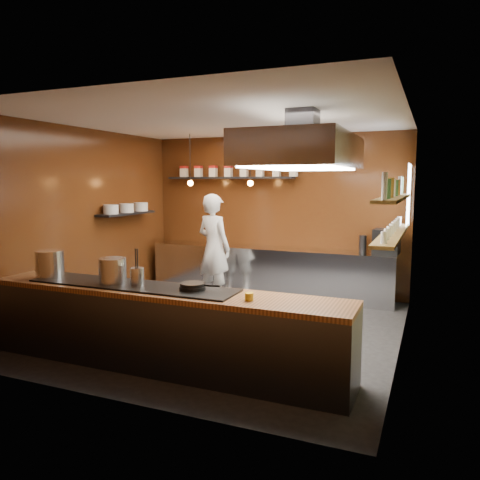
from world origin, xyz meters
The scene contains 26 objects.
floor centered at (0.00, 0.00, 0.00)m, with size 5.00×5.00×0.00m, color black.
back_wall centered at (0.00, 2.50, 1.50)m, with size 5.00×5.00×0.00m, color #38140A.
left_wall centered at (-2.50, 0.00, 1.50)m, with size 5.00×5.00×0.00m, color #38140A.
right_wall centered at (2.50, 0.00, 1.50)m, with size 5.00×5.00×0.00m, color #464528.
ceiling centered at (0.00, 0.00, 3.00)m, with size 5.00×5.00×0.00m, color silver.
window_pane centered at (2.45, 1.70, 1.90)m, with size 1.00×1.00×0.00m, color white.
prep_counter centered at (0.00, 2.17, 0.45)m, with size 4.60×0.65×0.90m, color silver.
pass_counter centered at (0.00, -1.60, 0.47)m, with size 4.40×0.72×0.94m.
tin_shelf centered at (-0.90, 2.36, 2.20)m, with size 2.60×0.26×0.04m, color black.
plate_shelf centered at (-2.34, 1.00, 1.55)m, with size 0.30×1.40×0.04m, color black.
bottle_shelf_upper centered at (2.34, 0.30, 1.92)m, with size 0.26×2.80×0.04m, color brown.
bottle_shelf_lower centered at (2.34, 0.30, 1.45)m, with size 0.26×2.80×0.04m, color brown.
extractor_hood centered at (1.30, -0.40, 2.51)m, with size 1.20×2.00×0.72m.
pendant_left centered at (-1.40, 1.70, 2.15)m, with size 0.10×0.10×0.95m.
pendant_right centered at (-0.20, 1.70, 2.15)m, with size 0.10×0.10×0.95m.
storage_tins centered at (-0.75, 2.36, 2.33)m, with size 2.43×0.13×0.22m.
plate_stacks centered at (-2.34, 1.00, 1.65)m, with size 0.26×1.16×0.16m.
bottles centered at (2.34, 0.30, 2.06)m, with size 0.06×2.66×0.24m.
wine_glasses centered at (2.34, 0.30, 1.53)m, with size 0.07×2.37×0.13m.
stockpot_large centered at (-1.60, -1.63, 1.11)m, with size 0.34×0.34×0.33m, color silver.
stockpot_small centered at (-0.64, -1.63, 1.09)m, with size 0.32×0.32×0.30m, color silver.
utensil_crock centered at (-0.32, -1.60, 1.04)m, with size 0.16×0.16×0.20m, color silver.
frying_pan centered at (0.39, -1.56, 0.98)m, with size 0.47×0.30×0.07m.
butter_jar centered at (1.11, -1.69, 0.96)m, with size 0.09×0.09×0.08m, color gold.
espresso_machine centered at (2.10, 2.23, 1.11)m, with size 0.42×0.40×0.42m, color black.
chef centered at (-0.75, 1.34, 0.96)m, with size 0.70×0.46×1.92m, color white.
Camera 1 is at (2.82, -6.05, 2.13)m, focal length 35.00 mm.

